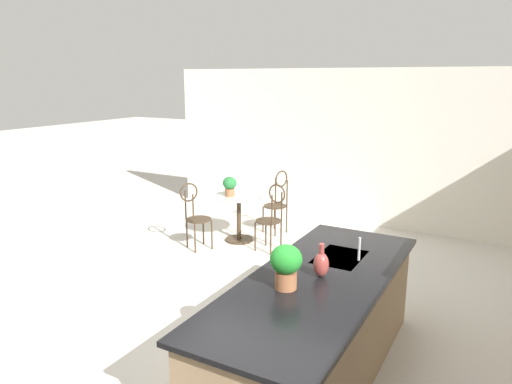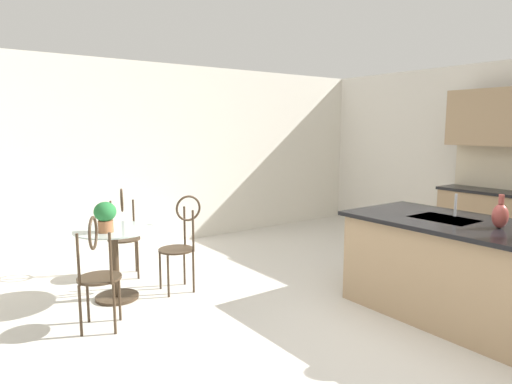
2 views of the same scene
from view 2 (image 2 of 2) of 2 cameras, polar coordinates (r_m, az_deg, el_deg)
name	(u,v)px [view 2 (image 2 of 2)]	position (r m, az deg, el deg)	size (l,w,h in m)	color
ground_plane	(407,347)	(4.03, 18.66, -18.23)	(40.00, 40.00, 0.00)	beige
wall_left_window	(173,155)	(6.99, -10.58, 4.69)	(0.12, 7.80, 2.70)	silver
kitchen_island	(500,281)	(4.42, 28.69, -9.97)	(2.80, 1.06, 0.92)	tan
bistro_table	(115,257)	(4.87, -17.50, -7.90)	(0.80, 0.80, 0.74)	#3D2D1E
chair_near_window	(123,228)	(5.58, -16.56, -4.47)	(0.52, 0.47, 1.04)	#3D2D1E
chair_by_island	(97,268)	(4.13, -19.57, -9.07)	(0.52, 0.51, 1.04)	#3D2D1E
chair_toward_desk	(181,239)	(4.93, -9.55, -5.91)	(0.42, 0.50, 1.04)	#3D2D1E
sink_faucet	(455,205)	(4.69, 24.08, -1.53)	(0.02, 0.02, 0.22)	#B2B5BA
potted_plant_on_table	(105,215)	(4.65, -18.67, -2.78)	(0.22, 0.22, 0.30)	#9E603D
vase_on_counter	(500,215)	(4.31, 28.68, -2.64)	(0.13, 0.13, 0.29)	#993D38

